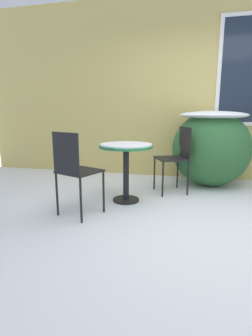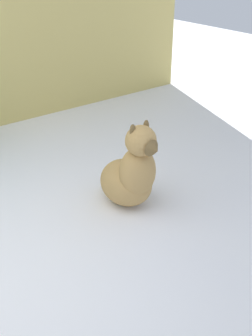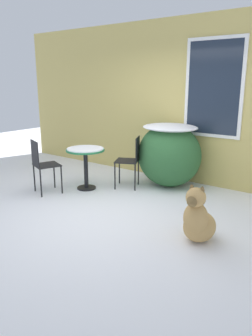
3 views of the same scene
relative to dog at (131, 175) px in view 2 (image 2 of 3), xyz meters
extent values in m
ellipsoid|color=tan|center=(0.00, 0.06, -0.10)|extent=(0.40, 0.47, 0.36)
ellipsoid|color=tan|center=(0.00, -0.08, 0.06)|extent=(0.30, 0.27, 0.40)
sphere|color=tan|center=(0.00, -0.11, 0.33)|extent=(0.23, 0.23, 0.23)
cone|color=brown|center=(0.01, -0.26, 0.31)|extent=(0.13, 0.07, 0.13)
ellipsoid|color=brown|center=(-0.06, -0.09, 0.41)|extent=(0.05, 0.03, 0.10)
ellipsoid|color=brown|center=(0.07, -0.09, 0.41)|extent=(0.05, 0.03, 0.10)
ellipsoid|color=tan|center=(-0.01, 0.27, -0.20)|extent=(0.08, 0.22, 0.07)
camera|label=1|loc=(-1.73, -2.46, 0.85)|focal=28.00mm
camera|label=2|loc=(-1.76, -2.23, 1.60)|focal=45.00mm
camera|label=3|loc=(1.45, -3.40, 1.62)|focal=35.00mm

